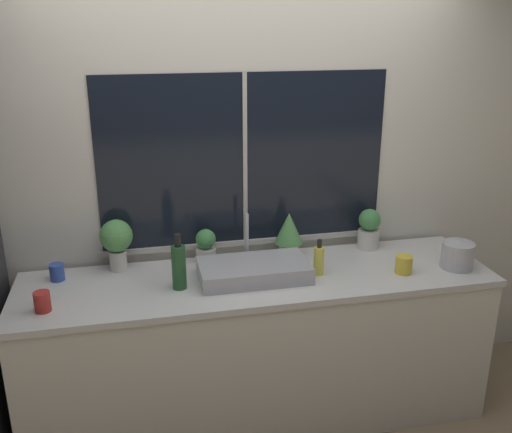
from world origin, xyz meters
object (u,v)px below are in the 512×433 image
object	(u,v)px
potted_plant_far_right	(369,229)
bottle_tall	(179,266)
mug_yellow	(404,264)
mug_red	(42,302)
soap_bottle	(319,260)
sink	(254,270)
potted_plant_center_left	(206,246)
mug_blue	(57,272)
potted_plant_center_right	(289,231)
kettle	(457,254)
potted_plant_far_left	(116,239)

from	to	relation	value
potted_plant_far_right	bottle_tall	distance (m)	1.22
mug_yellow	mug_red	bearing A→B (deg)	-179.15
soap_bottle	sink	bearing A→B (deg)	174.54
sink	mug_yellow	world-z (taller)	sink
potted_plant_center_left	mug_blue	size ratio (longest dim) A/B	2.19
potted_plant_far_right	potted_plant_center_right	bearing A→B (deg)	180.00
kettle	mug_red	bearing A→B (deg)	-179.20
bottle_tall	mug_blue	xyz separation A→B (m)	(-0.64, 0.24, -0.08)
potted_plant_far_left	mug_blue	world-z (taller)	potted_plant_far_left
potted_plant_far_left	potted_plant_center_left	distance (m)	0.50
potted_plant_far_right	potted_plant_center_left	bearing A→B (deg)	180.00
sink	mug_blue	world-z (taller)	sink
sink	kettle	world-z (taller)	sink
mug_yellow	potted_plant_far_right	bearing A→B (deg)	97.22
potted_plant_far_right	mug_yellow	distance (m)	0.39
mug_red	sink	bearing A→B (deg)	7.72
sink	bottle_tall	size ratio (longest dim) A/B	1.97
sink	kettle	size ratio (longest dim) A/B	3.32
potted_plant_center_right	bottle_tall	xyz separation A→B (m)	(-0.67, -0.30, -0.02)
soap_bottle	mug_red	world-z (taller)	soap_bottle
potted_plant_far_right	mug_blue	world-z (taller)	potted_plant_far_right
sink	potted_plant_far_right	xyz separation A→B (m)	(0.78, 0.26, 0.08)
potted_plant_far_left	mug_red	xyz separation A→B (m)	(-0.35, -0.41, -0.13)
potted_plant_far_right	kettle	world-z (taller)	potted_plant_far_right
bottle_tall	mug_blue	world-z (taller)	bottle_tall
potted_plant_center_right	mug_red	distance (m)	1.41
potted_plant_center_right	kettle	size ratio (longest dim) A/B	1.48
mug_yellow	mug_red	xyz separation A→B (m)	(-1.90, -0.03, -0.00)
potted_plant_far_left	potted_plant_far_right	xyz separation A→B (m)	(1.49, 0.00, -0.06)
potted_plant_center_left	mug_red	distance (m)	0.94
sink	kettle	distance (m)	1.16
potted_plant_center_right	kettle	world-z (taller)	potted_plant_center_right
potted_plant_center_right	soap_bottle	distance (m)	0.32
potted_plant_far_right	mug_yellow	xyz separation A→B (m)	(0.05, -0.38, -0.08)
potted_plant_center_left	mug_red	bearing A→B (deg)	-154.21
bottle_tall	kettle	xyz separation A→B (m)	(1.55, -0.08, -0.05)
potted_plant_center_left	kettle	bearing A→B (deg)	-15.42
potted_plant_far_right	soap_bottle	xyz separation A→B (m)	(-0.42, -0.30, -0.04)
potted_plant_far_left	kettle	xyz separation A→B (m)	(1.87, -0.38, -0.10)
potted_plant_far_left	mug_yellow	world-z (taller)	potted_plant_far_left
mug_blue	mug_yellow	world-z (taller)	mug_yellow
potted_plant_center_left	kettle	size ratio (longest dim) A/B	1.12
sink	mug_blue	distance (m)	1.06
potted_plant_center_right	bottle_tall	distance (m)	0.74
potted_plant_far_right	mug_red	world-z (taller)	potted_plant_far_right
sink	soap_bottle	bearing A→B (deg)	-5.46
soap_bottle	bottle_tall	size ratio (longest dim) A/B	0.68
potted_plant_far_right	potted_plant_far_left	bearing A→B (deg)	180.00
potted_plant_far_left	mug_yellow	distance (m)	1.59
mug_red	potted_plant_far_left	bearing A→B (deg)	49.18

